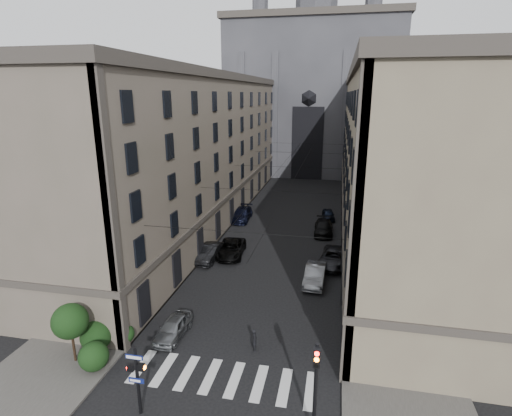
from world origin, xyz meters
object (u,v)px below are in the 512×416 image
Objects in this scene: gothic_tower at (313,87)px; traffic_light_right at (316,379)px; car_right_far at (328,215)px; car_left_midnear at (210,253)px; car_left_far at (242,214)px; car_left_midfar at (231,249)px; pedestrian at (255,340)px; car_right_midnear at (334,258)px; car_left_near at (173,327)px; car_right_near at (315,275)px; car_right_midfar at (324,228)px; pedestrian_signal_left at (137,376)px.

gothic_tower is 74.67m from traffic_light_right.
gothic_tower reaches higher than car_right_far.
car_left_midnear is 13.67m from car_left_far.
pedestrian is (5.72, -15.22, 0.01)m from car_left_midfar.
traffic_light_right reaches higher than car_right_midnear.
car_left_near is 31.21m from car_right_far.
car_left_midnear is 2.39m from car_left_midfar.
traffic_light_right is 16.98m from car_right_near.
car_right_midfar reaches higher than car_right_far.
car_left_near is at bearing -114.75° from car_right_far.
car_left_midfar is 1.43× the size of car_right_far.
car_left_midnear is (-6.20, -53.29, -17.00)m from gothic_tower.
car_right_midfar reaches higher than car_left_near.
car_left_midfar is at bearing 115.13° from traffic_light_right.
car_right_near is (9.15, 10.27, 0.13)m from car_left_near.
car_right_midfar is at bearing -83.63° from gothic_tower.
car_right_far is (11.37, 2.74, -0.15)m from car_left_far.
car_right_near reaches higher than car_right_far.
car_left_far is at bearing 93.39° from car_left_midfar.
car_right_midnear is at bearing -82.89° from car_right_midfar.
car_left_midnear is (-11.80, 19.74, -2.49)m from traffic_light_right.
pedestrian is (7.54, -13.66, -0.02)m from car_left_midnear.
car_left_far is 19.84m from car_right_near.
car_left_far is 1.44× the size of car_right_far.
car_right_midfar is at bearing 91.55° from traffic_light_right.
car_right_midnear is at bearing 71.93° from car_right_near.
gothic_tower reaches higher than car_left_midfar.
car_left_near is 0.82× the size of car_right_near.
car_right_far is 30.32m from pedestrian.
car_right_midfar is 3.42× the size of pedestrian.
car_right_far is 2.49× the size of pedestrian.
traffic_light_right is at bearing -95.93° from car_right_far.
car_left_midnear reaches higher than car_left_midfar.
car_left_midfar is (1.81, 1.56, -0.03)m from car_left_midnear.
pedestrian_signal_left reaches higher than car_right_far.
car_left_far is (-6.20, -39.62, -16.98)m from gothic_tower.
car_left_midfar is 10.07m from car_right_near.
car_left_midnear is at bearing -131.32° from car_right_far.
car_left_far is at bearing 109.45° from traffic_light_right.
pedestrian is (5.88, -0.42, 0.10)m from car_left_near.
car_right_near is 19.40m from car_right_far.
car_left_midfar is at bearing 2.92° from pedestrian.
car_left_midnear reaches higher than pedestrian.
pedestrian is at bearing -99.88° from car_right_midfar.
car_right_far is (9.71, 29.66, -0.02)m from car_left_near.
pedestrian_signal_left reaches higher than car_right_midfar.
car_right_near is at bearing 50.85° from car_left_near.
car_left_midfar is at bearing 92.31° from pedestrian_signal_left.
car_left_near reaches higher than car_right_far.
car_right_midnear is (10.59, -0.24, 0.02)m from car_left_midfar.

